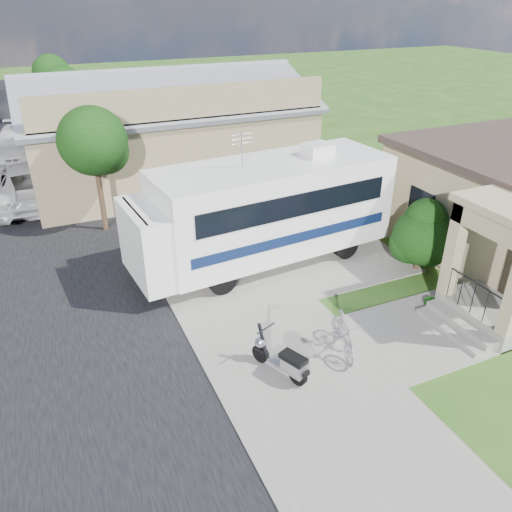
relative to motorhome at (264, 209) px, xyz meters
name	(u,v)px	position (x,y,z in m)	size (l,w,h in m)	color
ground	(313,338)	(-0.59, -4.32, -1.86)	(120.00, 120.00, 0.00)	#244A13
sidewalk_slab	(171,208)	(-1.59, 5.68, -1.83)	(4.00, 80.00, 0.06)	slate
driveway_slab	(285,253)	(0.91, 0.18, -1.84)	(7.00, 6.00, 0.05)	slate
walk_slab	(430,330)	(2.41, -5.32, -1.84)	(4.00, 3.00, 0.05)	slate
warehouse	(166,136)	(-0.59, 9.65, 0.13)	(12.50, 8.40, 5.04)	brown
street_tree_a	(96,144)	(-4.29, 4.73, 1.39)	(2.44, 2.40, 4.58)	black
street_tree_b	(66,93)	(-4.29, 14.73, 1.53)	(2.44, 2.40, 4.73)	black
street_tree_c	(53,75)	(-4.29, 23.73, 1.24)	(2.44, 2.40, 4.42)	black
motorhome	(264,209)	(0.00, 0.00, 0.00)	(8.67, 3.40, 4.34)	silver
shrub	(422,234)	(4.30, -2.49, -0.62)	(1.98, 1.89, 2.43)	black
scooter	(283,360)	(-1.97, -5.31, -1.38)	(0.89, 1.57, 1.08)	black
bicycle	(343,337)	(-0.25, -5.15, -1.36)	(0.47, 1.68, 1.01)	#97969D
pickup_truck	(31,182)	(-6.69, 8.89, -1.00)	(2.87, 6.22, 1.73)	silver
van	(18,144)	(-7.05, 15.72, -1.04)	(2.30, 5.65, 1.64)	silver
garden_hose	(430,303)	(3.24, -4.38, -1.79)	(0.35, 0.35, 0.16)	#1B7116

